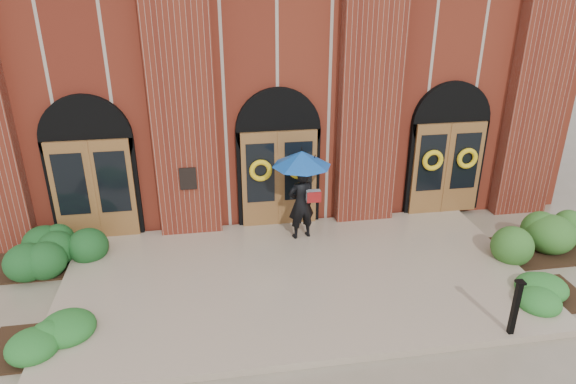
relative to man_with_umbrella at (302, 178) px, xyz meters
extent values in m
plane|color=gray|center=(-0.42, -1.90, -1.72)|extent=(90.00, 90.00, 0.00)
cube|color=gray|center=(-0.42, -1.75, -1.64)|extent=(10.00, 5.30, 0.15)
cube|color=maroon|center=(-0.42, 7.00, 1.78)|extent=(16.00, 12.00, 7.00)
cube|color=black|center=(-2.67, 0.57, -0.07)|extent=(0.40, 0.05, 0.55)
cube|color=maroon|center=(-2.67, 0.83, 1.78)|extent=(1.50, 0.45, 7.00)
cube|color=maroon|center=(1.83, 0.83, 1.78)|extent=(1.50, 0.45, 7.00)
cube|color=maroon|center=(6.33, 0.83, 1.78)|extent=(1.50, 0.45, 7.00)
cube|color=brown|center=(-4.92, 0.81, -0.32)|extent=(1.90, 0.10, 2.50)
cylinder|color=black|center=(-4.92, 0.95, 0.93)|extent=(2.10, 0.22, 2.10)
cube|color=brown|center=(-0.42, 0.81, -0.32)|extent=(1.90, 0.10, 2.50)
cylinder|color=black|center=(-0.42, 0.95, 0.93)|extent=(2.10, 0.22, 2.10)
cube|color=brown|center=(4.08, 0.81, -0.32)|extent=(1.90, 0.10, 2.50)
cylinder|color=black|center=(4.08, 0.95, 0.93)|extent=(2.10, 0.22, 2.10)
torus|color=yellow|center=(-0.90, 0.69, -0.02)|extent=(0.57, 0.13, 0.57)
torus|color=yellow|center=(0.06, 0.69, -0.02)|extent=(0.57, 0.13, 0.57)
torus|color=yellow|center=(3.60, 0.69, -0.02)|extent=(0.57, 0.13, 0.57)
torus|color=yellow|center=(4.56, 0.69, -0.02)|extent=(0.57, 0.13, 0.57)
imported|color=black|center=(0.00, 0.00, -0.66)|extent=(0.74, 0.57, 1.82)
cone|color=#154EA5|center=(0.00, 0.00, 0.49)|extent=(1.68, 1.68, 0.36)
cylinder|color=black|center=(0.05, -0.05, 0.01)|extent=(0.02, 0.02, 0.61)
cube|color=#959899|center=(0.26, -0.14, -0.42)|extent=(0.37, 0.24, 0.27)
cube|color=maroon|center=(0.26, -0.24, -0.42)|extent=(0.34, 0.10, 0.27)
cube|color=black|center=(3.10, -4.25, -1.03)|extent=(0.10, 0.10, 1.07)
cube|color=black|center=(3.10, -4.25, -0.48)|extent=(0.15, 0.15, 0.04)
ellipsoid|color=#16441A|center=(-5.62, -0.16, -1.34)|extent=(2.96, 1.18, 0.76)
ellipsoid|color=#2D5B20|center=(6.06, -1.40, -1.29)|extent=(3.32, 1.33, 0.85)
ellipsoid|color=#1F5B20|center=(-5.52, -3.06, -1.48)|extent=(1.33, 1.14, 0.47)
ellipsoid|color=#246324|center=(4.68, -3.11, -1.49)|extent=(1.31, 1.12, 0.46)
camera|label=1|loc=(-2.14, -11.07, 4.56)|focal=32.00mm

